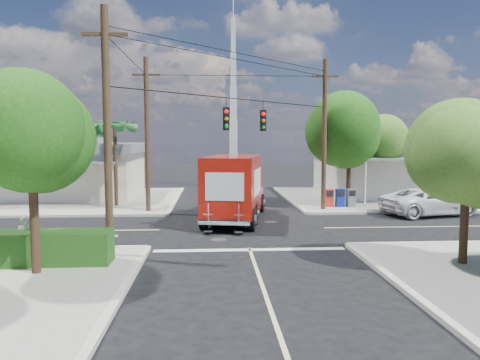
{
  "coord_description": "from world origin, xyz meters",
  "views": [
    {
      "loc": [
        -1.48,
        -22.24,
        4.32
      ],
      "look_at": [
        0.0,
        2.0,
        2.2
      ],
      "focal_mm": 35.0,
      "sensor_mm": 36.0,
      "label": 1
    }
  ],
  "objects": [
    {
      "name": "pedestrian",
      "position": [
        -7.87,
        -6.03,
        0.92
      ],
      "size": [
        0.67,
        0.56,
        1.56
      ],
      "primitive_type": "imported",
      "rotation": [
        0.0,
        0.0,
        0.4
      ],
      "color": "beige",
      "rests_on": "sidewalk_sw"
    },
    {
      "name": "tree_se",
      "position": [
        7.01,
        -7.24,
        4.04
      ],
      "size": [
        3.67,
        3.54,
        5.62
      ],
      "color": "#422D1C",
      "rests_on": "sidewalk_se"
    },
    {
      "name": "ground",
      "position": [
        0.0,
        0.0,
        0.0
      ],
      "size": [
        120.0,
        120.0,
        0.0
      ],
      "primitive_type": "plane",
      "color": "black",
      "rests_on": "ground"
    },
    {
      "name": "parked_car",
      "position": [
        10.94,
        3.46,
        0.78
      ],
      "size": [
        6.03,
        3.75,
        1.56
      ],
      "primitive_type": "imported",
      "rotation": [
        0.0,
        0.0,
        1.79
      ],
      "color": "silver",
      "rests_on": "ground"
    },
    {
      "name": "palm_nw_back",
      "position": [
        -9.5,
        9.0,
        4.67
      ],
      "size": [
        3.01,
        3.08,
        5.19
      ],
      "color": "#422D1C",
      "rests_on": "sidewalk_nw"
    },
    {
      "name": "sidewalk_nw",
      "position": [
        -10.88,
        10.88,
        0.07
      ],
      "size": [
        14.12,
        14.12,
        0.14
      ],
      "color": "gray",
      "rests_on": "ground"
    },
    {
      "name": "delivery_truck",
      "position": [
        -0.24,
        2.38,
        1.76
      ],
      "size": [
        3.81,
        8.29,
        3.46
      ],
      "color": "black",
      "rests_on": "ground"
    },
    {
      "name": "radio_tower",
      "position": [
        0.5,
        20.0,
        5.64
      ],
      "size": [
        0.8,
        0.8,
        17.0
      ],
      "color": "silver",
      "rests_on": "ground"
    },
    {
      "name": "picket_fence",
      "position": [
        -7.8,
        -5.6,
        0.68
      ],
      "size": [
        5.94,
        0.06,
        1.0
      ],
      "color": "silver",
      "rests_on": "sidewalk_sw"
    },
    {
      "name": "vending_boxes",
      "position": [
        6.5,
        6.2,
        0.69
      ],
      "size": [
        1.9,
        0.5,
        1.1
      ],
      "color": "red",
      "rests_on": "sidewalk_ne"
    },
    {
      "name": "hedge_sw",
      "position": [
        -8.0,
        -6.4,
        0.69
      ],
      "size": [
        6.2,
        1.2,
        1.1
      ],
      "primitive_type": "cube",
      "color": "#1C4717",
      "rests_on": "sidewalk_sw"
    },
    {
      "name": "road_markings",
      "position": [
        0.0,
        -1.47,
        0.01
      ],
      "size": [
        32.0,
        32.0,
        0.01
      ],
      "color": "beige",
      "rests_on": "ground"
    },
    {
      "name": "building_nw",
      "position": [
        -12.0,
        12.46,
        2.22
      ],
      "size": [
        10.8,
        10.2,
        4.3
      ],
      "color": "beige",
      "rests_on": "sidewalk_nw"
    },
    {
      "name": "tree_sw_front",
      "position": [
        -6.99,
        -7.54,
        4.33
      ],
      "size": [
        3.88,
        3.78,
        6.03
      ],
      "color": "#422D1C",
      "rests_on": "sidewalk_sw"
    },
    {
      "name": "tree_ne_front",
      "position": [
        7.21,
        6.76,
        4.77
      ],
      "size": [
        4.21,
        4.14,
        6.66
      ],
      "color": "#422D1C",
      "rests_on": "sidewalk_ne"
    },
    {
      "name": "sidewalk_ne",
      "position": [
        10.88,
        10.88,
        0.07
      ],
      "size": [
        14.12,
        14.12,
        0.14
      ],
      "color": "gray",
      "rests_on": "ground"
    },
    {
      "name": "palm_nw_front",
      "position": [
        -7.5,
        7.5,
        5.04
      ],
      "size": [
        3.01,
        3.08,
        5.59
      ],
      "color": "#422D1C",
      "rests_on": "sidewalk_nw"
    },
    {
      "name": "utility_poles",
      "position": [
        -1.58,
        1.6,
        4.67
      ],
      "size": [
        12.0,
        10.68,
        9.0
      ],
      "color": "#473321",
      "rests_on": "ground"
    },
    {
      "name": "tree_ne_back",
      "position": [
        9.81,
        8.96,
        4.19
      ],
      "size": [
        3.77,
        3.66,
        5.82
      ],
      "color": "#422D1C",
      "rests_on": "sidewalk_ne"
    },
    {
      "name": "building_ne",
      "position": [
        12.5,
        11.97,
        2.32
      ],
      "size": [
        11.8,
        10.2,
        4.5
      ],
      "color": "silver",
      "rests_on": "sidewalk_ne"
    }
  ]
}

